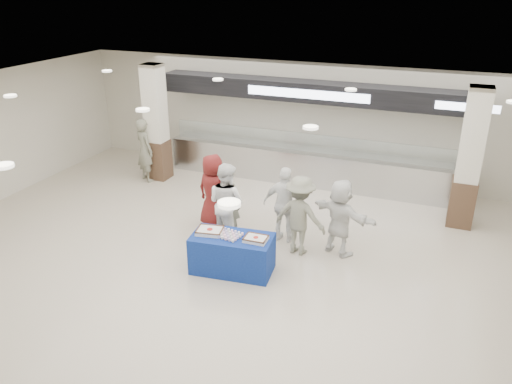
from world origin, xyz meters
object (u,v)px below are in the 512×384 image
at_px(sheet_cake_left, 210,231).
at_px(sheet_cake_right, 256,239).
at_px(soldier_bg, 145,150).
at_px(civilian_maroon, 213,191).
at_px(cupcake_tray, 229,235).
at_px(soldier_a, 229,203).
at_px(chef_tall, 226,203).
at_px(soldier_b, 300,216).
at_px(civilian_white, 340,217).
at_px(chef_short, 285,205).
at_px(display_table, 232,254).

height_order(sheet_cake_left, sheet_cake_right, sheet_cake_left).
relative_size(sheet_cake_left, soldier_bg, 0.31).
bearing_deg(civilian_maroon, sheet_cake_right, 148.82).
distance_m(sheet_cake_right, soldier_bg, 5.79).
distance_m(cupcake_tray, civilian_maroon, 2.01).
height_order(sheet_cake_left, soldier_a, soldier_a).
distance_m(chef_tall, soldier_bg, 4.25).
bearing_deg(sheet_cake_right, soldier_b, 66.23).
relative_size(civilian_white, soldier_bg, 0.92).
height_order(cupcake_tray, chef_short, chef_short).
bearing_deg(civilian_maroon, sheet_cake_left, 126.89).
distance_m(civilian_white, soldier_bg, 6.26).
xyz_separation_m(sheet_cake_right, civilian_maroon, (-1.67, 1.62, 0.06)).
bearing_deg(soldier_b, chef_tall, 9.81).
relative_size(display_table, soldier_a, 0.98).
bearing_deg(chef_tall, soldier_b, -159.23).
xyz_separation_m(civilian_maroon, soldier_a, (0.55, -0.34, -0.07)).
bearing_deg(soldier_bg, display_table, 170.10).
xyz_separation_m(civilian_maroon, civilian_white, (2.94, -0.19, -0.04)).
relative_size(chef_tall, soldier_b, 1.05).
bearing_deg(chef_tall, sheet_cake_left, 117.38).
relative_size(soldier_a, chef_short, 0.94).
xyz_separation_m(display_table, cupcake_tray, (-0.05, -0.03, 0.41)).
height_order(display_table, soldier_bg, soldier_bg).
xyz_separation_m(soldier_a, soldier_b, (1.63, -0.13, 0.05)).
xyz_separation_m(display_table, chef_tall, (-0.62, 1.11, 0.51)).
xyz_separation_m(display_table, chef_short, (0.55, 1.54, 0.47)).
distance_m(cupcake_tray, soldier_b, 1.58).
bearing_deg(soldier_b, civilian_white, -152.08).
height_order(sheet_cake_right, chef_tall, chef_tall).
relative_size(soldier_a, soldier_b, 0.94).
bearing_deg(cupcake_tray, chef_tall, 116.71).
xyz_separation_m(civilian_maroon, soldier_b, (2.18, -0.47, -0.01)).
height_order(sheet_cake_right, soldier_bg, soldier_bg).
bearing_deg(soldier_a, civilian_white, -162.21).
bearing_deg(soldier_bg, chef_tall, 176.31).
height_order(display_table, soldier_a, soldier_a).
xyz_separation_m(sheet_cake_left, civilian_white, (2.20, 1.47, 0.01)).
relative_size(soldier_a, civilian_white, 0.97).
height_order(soldier_a, chef_tall, chef_tall).
relative_size(civilian_maroon, chef_tall, 0.97).
relative_size(civilian_maroon, soldier_a, 1.08).
relative_size(civilian_maroon, chef_short, 1.02).
distance_m(civilian_maroon, soldier_a, 0.65).
xyz_separation_m(display_table, soldier_a, (-0.64, 1.30, 0.41)).
xyz_separation_m(chef_short, soldier_bg, (-4.73, 1.91, 0.04)).
bearing_deg(display_table, sheet_cake_right, -5.04).
bearing_deg(civilian_maroon, soldier_bg, -18.39).
relative_size(sheet_cake_left, cupcake_tray, 1.23).
bearing_deg(sheet_cake_right, cupcake_tray, -176.13).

